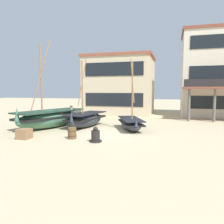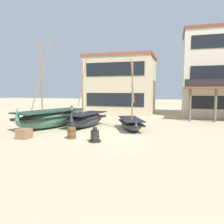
% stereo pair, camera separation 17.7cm
% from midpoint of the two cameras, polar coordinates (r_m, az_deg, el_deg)
% --- Properties ---
extents(ground_plane, '(120.00, 120.00, 0.00)m').
position_cam_midpoint_polar(ground_plane, '(15.40, -0.71, -5.54)').
color(ground_plane, tan).
extents(fishing_boat_near_left, '(2.18, 4.52, 5.45)m').
position_cam_midpoint_polar(fishing_boat_near_left, '(18.14, -6.35, -1.83)').
color(fishing_boat_near_left, '#2D333D').
rests_on(fishing_boat_near_left, ground).
extents(fishing_boat_centre_large, '(3.79, 6.21, 6.93)m').
position_cam_midpoint_polar(fishing_boat_centre_large, '(18.30, -15.38, -1.51)').
color(fishing_boat_centre_large, '#427056').
rests_on(fishing_boat_centre_large, ground).
extents(fishing_boat_far_right, '(2.70, 4.04, 5.35)m').
position_cam_midpoint_polar(fishing_boat_far_right, '(16.81, 5.17, -2.90)').
color(fishing_boat_far_right, '#2D333D').
rests_on(fishing_boat_far_right, ground).
extents(fisherman_by_hull, '(0.42, 0.40, 1.68)m').
position_cam_midpoint_polar(fisherman_by_hull, '(19.00, -10.03, -0.95)').
color(fisherman_by_hull, '#33333D').
rests_on(fisherman_by_hull, ground).
extents(capstan_winch, '(0.72, 0.72, 0.90)m').
position_cam_midpoint_polar(capstan_winch, '(12.91, -4.02, -6.19)').
color(capstan_winch, black).
rests_on(capstan_winch, ground).
extents(wooden_barrel, '(0.56, 0.56, 0.70)m').
position_cam_midpoint_polar(wooden_barrel, '(13.94, -9.96, -5.35)').
color(wooden_barrel, brown).
rests_on(wooden_barrel, ground).
extents(cargo_crate, '(0.75, 0.75, 0.62)m').
position_cam_midpoint_polar(cargo_crate, '(14.75, -21.35, -5.21)').
color(cargo_crate, olive).
rests_on(cargo_crate, ground).
extents(harbor_building_main, '(8.42, 6.60, 7.22)m').
position_cam_midpoint_polar(harbor_building_main, '(28.45, 2.53, 6.91)').
color(harbor_building_main, beige).
rests_on(harbor_building_main, ground).
extents(harbor_building_annex, '(8.19, 8.43, 9.63)m').
position_cam_midpoint_polar(harbor_building_annex, '(28.04, 26.19, 8.77)').
color(harbor_building_annex, beige).
rests_on(harbor_building_annex, ground).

